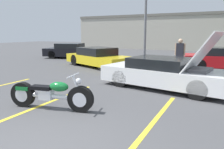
# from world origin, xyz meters

# --- Properties ---
(parking_stripe_middle) EXTENTS (0.12, 5.03, 0.01)m
(parking_stripe_middle) POSITION_xyz_m (-1.61, 1.89, 0.00)
(parking_stripe_middle) COLOR yellow
(parking_stripe_middle) RESTS_ON ground
(parking_stripe_back) EXTENTS (0.12, 5.03, 0.01)m
(parking_stripe_back) POSITION_xyz_m (1.60, 1.89, 0.00)
(parking_stripe_back) COLOR yellow
(parking_stripe_back) RESTS_ON ground
(far_building) EXTENTS (32.00, 4.20, 4.40)m
(far_building) POSITION_xyz_m (0.00, 26.50, 2.34)
(far_building) COLOR #B2AD9E
(far_building) RESTS_ON ground
(light_pole) EXTENTS (1.21, 0.28, 7.11)m
(light_pole) POSITION_xyz_m (-2.23, 13.08, 3.93)
(light_pole) COLOR slate
(light_pole) RESTS_ON ground
(motorcycle) EXTENTS (2.41, 0.83, 0.98)m
(motorcycle) POSITION_xyz_m (-1.15, 1.83, 0.41)
(motorcycle) COLOR black
(motorcycle) RESTS_ON ground
(show_car_hood_open) EXTENTS (4.89, 2.59, 2.11)m
(show_car_hood_open) POSITION_xyz_m (1.03, 5.58, 0.57)
(show_car_hood_open) COLOR white
(show_car_hood_open) RESTS_ON ground
(parked_car_left_row) EXTENTS (4.72, 2.87, 1.22)m
(parked_car_left_row) POSITION_xyz_m (-8.36, 12.19, 0.59)
(parked_car_left_row) COLOR black
(parked_car_left_row) RESTS_ON ground
(parked_car_mid_right_row) EXTENTS (4.62, 2.65, 1.24)m
(parked_car_mid_right_row) POSITION_xyz_m (2.96, 11.41, 0.59)
(parked_car_mid_right_row) COLOR red
(parked_car_mid_right_row) RESTS_ON ground
(parked_car_mid_left_row) EXTENTS (5.00, 3.50, 1.17)m
(parked_car_mid_left_row) POSITION_xyz_m (-3.95, 9.12, 0.57)
(parked_car_mid_left_row) COLOR yellow
(parked_car_mid_left_row) RESTS_ON ground
(spectator_by_show_car) EXTENTS (0.52, 0.23, 1.76)m
(spectator_by_show_car) POSITION_xyz_m (0.91, 9.14, 1.06)
(spectator_by_show_car) COLOR #38476B
(spectator_by_show_car) RESTS_ON ground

